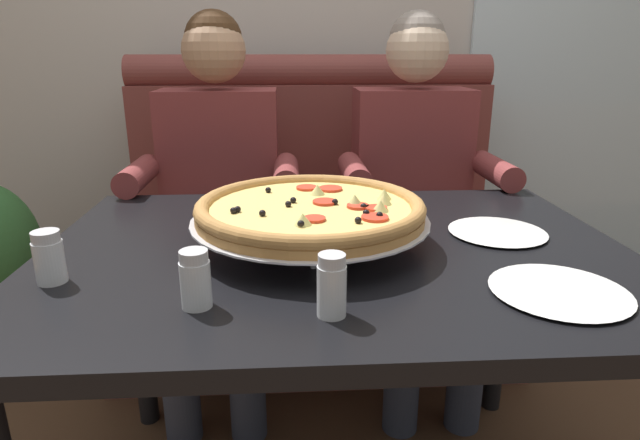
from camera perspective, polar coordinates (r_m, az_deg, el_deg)
name	(u,v)px	position (r m, az deg, el deg)	size (l,w,h in m)	color
booth_bench	(315,243)	(2.15, -0.59, -2.52)	(1.50, 0.78, 1.13)	brown
dining_table	(335,281)	(1.20, 1.65, -6.63)	(1.27, 0.92, 0.74)	black
diner_left	(218,186)	(1.82, -10.90, 3.60)	(0.54, 0.64, 1.27)	#2D3342
diner_right	(416,183)	(1.85, 10.31, 3.92)	(0.54, 0.64, 1.27)	#2D3342
pizza	(311,210)	(1.15, -0.98, 1.06)	(0.52, 0.52, 0.11)	silver
shaker_pepper_flakes	(332,290)	(0.85, 1.26, -7.55)	(0.05, 0.05, 0.11)	white
shaker_oregano	(196,283)	(0.91, -13.25, -6.66)	(0.05, 0.05, 0.10)	white
shaker_parmesan	(50,261)	(1.09, -27.12, -3.95)	(0.05, 0.05, 0.10)	white
plate_near_left	(560,288)	(1.03, 24.41, -6.69)	(0.24, 0.24, 0.02)	white
plate_near_right	(497,229)	(1.31, 18.57, -0.97)	(0.23, 0.23, 0.02)	white
patio_chair	(525,158)	(3.45, 21.21, 6.25)	(0.40, 0.40, 0.86)	black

